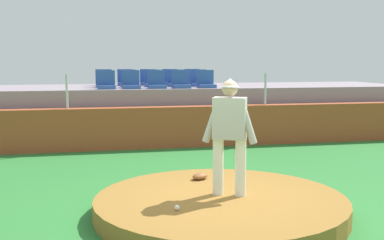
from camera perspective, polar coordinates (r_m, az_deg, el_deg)
name	(u,v)px	position (r m, az deg, el deg)	size (l,w,h in m)	color
ground_plane	(220,214)	(7.32, 3.34, -11.01)	(60.00, 60.00, 0.00)	#2C7531
pitchers_mound	(220,206)	(7.28, 3.35, -10.00)	(3.72, 3.72, 0.27)	olive
pitcher	(230,128)	(7.14, 4.43, -0.94)	(0.79, 0.45, 1.74)	white
baseball	(177,208)	(6.60, -1.77, -10.25)	(0.07, 0.07, 0.07)	white
fielding_glove	(200,176)	(8.24, 0.95, -6.61)	(0.30, 0.20, 0.11)	brown
brick_barrier	(162,127)	(12.69, -3.52, -0.84)	(17.08, 0.40, 1.07)	#A24928
fence_post_left	(67,92)	(12.47, -14.48, 3.25)	(0.06, 0.06, 0.86)	silver
fence_post_right	(265,89)	(13.32, 8.61, 3.62)	(0.06, 0.06, 0.86)	silver
bleacher_platform	(152,111)	(14.76, -4.75, 1.08)	(15.52, 3.40, 1.50)	gray
stadium_chair_0	(106,83)	(13.44, -10.04, 4.29)	(0.48, 0.44, 0.50)	#2D519B
stadium_chair_1	(131,83)	(13.47, -7.17, 4.34)	(0.48, 0.44, 0.50)	#2D519B
stadium_chair_2	(157,83)	(13.53, -4.18, 4.39)	(0.48, 0.44, 0.50)	#2D519B
stadium_chair_3	(181,83)	(13.63, -1.32, 4.43)	(0.48, 0.44, 0.50)	#2D519B
stadium_chair_4	(206,82)	(13.81, 1.66, 4.46)	(0.48, 0.44, 0.50)	#2D519B
stadium_chair_5	(104,82)	(14.32, -10.28, 4.44)	(0.48, 0.44, 0.50)	#2D519B
stadium_chair_6	(129,82)	(14.32, -7.40, 4.49)	(0.48, 0.44, 0.50)	#2D519B
stadium_chair_7	(153,81)	(14.42, -4.58, 4.55)	(0.48, 0.44, 0.50)	#2D519B
stadium_chair_8	(176,81)	(14.54, -1.91, 4.58)	(0.48, 0.44, 0.50)	#2D519B
stadium_chair_9	(199,81)	(14.65, 0.79, 4.60)	(0.48, 0.44, 0.50)	#2D519B
stadium_chair_10	(104,81)	(15.23, -10.35, 4.58)	(0.48, 0.44, 0.50)	#2D519B
stadium_chair_11	(125,80)	(15.26, -7.82, 4.64)	(0.48, 0.44, 0.50)	#2D519B
stadium_chair_12	(148,80)	(15.29, -5.18, 4.68)	(0.48, 0.44, 0.50)	#2D519B
stadium_chair_13	(170,80)	(15.39, -2.59, 4.71)	(0.48, 0.44, 0.50)	#2D519B
stadium_chair_14	(192,80)	(15.57, 0.02, 4.75)	(0.48, 0.44, 0.50)	#2D519B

